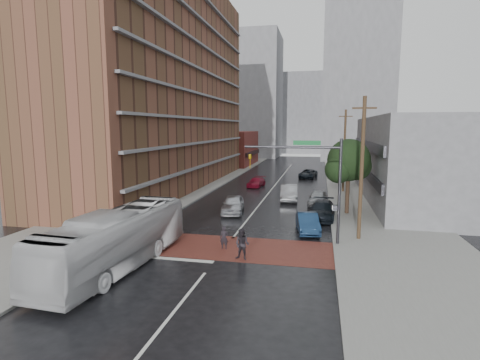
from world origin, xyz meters
The scene contains 24 objects.
ground centered at (0.00, 0.00, 0.00)m, with size 160.00×160.00×0.00m, color black.
crosswalk centered at (0.00, 0.50, 0.01)m, with size 14.00×5.00×0.02m, color brown.
sidewalk_west centered at (-11.50, 25.00, 0.07)m, with size 9.00×90.00×0.15m, color gray.
sidewalk_east centered at (11.50, 25.00, 0.07)m, with size 9.00×90.00×0.15m, color gray.
apartment_block centered at (-14.00, 24.00, 14.00)m, with size 10.00×44.00×28.00m, color brown.
storefront_west centered at (-12.00, 54.00, 3.50)m, with size 8.00×16.00×7.00m, color maroon.
building_east centered at (16.50, 20.00, 4.50)m, with size 11.00×26.00×9.00m, color gray.
distant_tower_west centered at (-14.00, 78.00, 16.00)m, with size 18.00×16.00×32.00m, color gray.
distant_tower_east centered at (14.00, 72.00, 18.00)m, with size 16.00×14.00×36.00m, color gray.
distant_tower_center centered at (0.00, 95.00, 12.00)m, with size 12.00×10.00×24.00m, color gray.
street_tree centered at (8.52, 12.03, 4.73)m, with size 4.20×4.10×6.90m.
signal_mast centered at (5.85, 2.50, 4.73)m, with size 6.50×0.30×7.20m.
utility_pole_near centered at (8.80, 4.00, 5.14)m, with size 1.60×0.26×10.00m.
utility_pole_far centered at (8.80, 24.00, 5.14)m, with size 1.60×0.26×10.00m.
transit_bus centered at (-5.09, -4.21, 1.65)m, with size 2.77×11.85×3.30m, color silver.
pedestrian_a centered at (-0.01, 0.22, 0.76)m, with size 0.55×0.36×1.51m, color black.
pedestrian_b centered at (1.56, -1.50, 0.95)m, with size 0.92×0.72×1.90m, color #262126.
car_travel_a centered at (-1.84, 10.52, 0.82)m, with size 1.93×4.80×1.64m, color #B7BAC0.
car_travel_b centered at (2.75, 17.68, 0.85)m, with size 1.79×5.14×1.69m, color #9D9FA4.
car_travel_c centered at (-2.30, 26.20, 0.62)m, with size 1.73×4.25×1.23m, color maroon.
suv_travel centered at (4.17, 36.40, 0.68)m, with size 2.27×4.92×1.37m, color black.
car_parked_near centered at (5.20, 5.44, 0.72)m, with size 1.52×4.35×1.43m, color #162E4E.
car_parked_mid centered at (6.30, 10.00, 0.76)m, with size 2.12×5.21×1.51m, color black.
car_parked_far centered at (5.85, 16.00, 0.74)m, with size 1.75×4.35×1.48m, color #94979A.
Camera 1 is at (6.00, -22.71, 7.93)m, focal length 28.00 mm.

